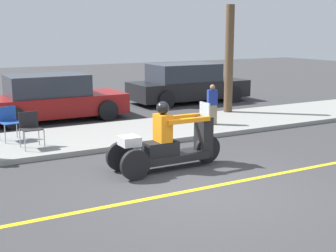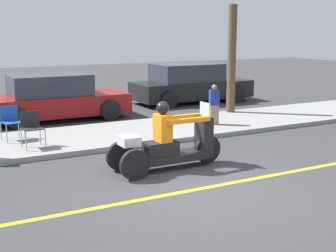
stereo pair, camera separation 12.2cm
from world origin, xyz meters
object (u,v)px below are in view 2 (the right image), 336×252
(parked_car_lot_left, at_px, (55,98))
(folding_chair_set_back, at_px, (31,126))
(parked_car_lot_right, at_px, (190,84))
(tree_trunk, at_px, (232,59))
(motorcycle_trike, at_px, (168,145))
(spectator_with_child, at_px, (214,105))
(folding_chair_curbside, at_px, (11,119))

(parked_car_lot_left, bearing_deg, folding_chair_set_back, -112.67)
(parked_car_lot_right, xyz_separation_m, tree_trunk, (-0.31, -3.12, 1.14))
(motorcycle_trike, height_order, spectator_with_child, motorcycle_trike)
(spectator_with_child, distance_m, parked_car_lot_right, 5.01)
(motorcycle_trike, bearing_deg, folding_chair_set_back, 128.42)
(parked_car_lot_left, xyz_separation_m, tree_trunk, (5.31, -1.96, 1.17))
(motorcycle_trike, distance_m, parked_car_lot_left, 6.39)
(folding_chair_set_back, bearing_deg, motorcycle_trike, -51.58)
(spectator_with_child, xyz_separation_m, folding_chair_curbside, (-5.47, 0.80, -0.05))
(motorcycle_trike, distance_m, spectator_with_child, 4.21)
(spectator_with_child, relative_size, parked_car_lot_right, 0.25)
(motorcycle_trike, bearing_deg, parked_car_lot_left, 95.46)
(motorcycle_trike, distance_m, folding_chair_set_back, 3.44)
(folding_chair_set_back, height_order, parked_car_lot_right, parked_car_lot_right)
(folding_chair_curbside, relative_size, tree_trunk, 0.24)
(motorcycle_trike, xyz_separation_m, spectator_with_child, (3.05, 2.90, 0.18))
(motorcycle_trike, relative_size, folding_chair_curbside, 2.99)
(folding_chair_set_back, height_order, parked_car_lot_left, parked_car_lot_left)
(motorcycle_trike, relative_size, spectator_with_child, 2.13)
(parked_car_lot_right, distance_m, parked_car_lot_left, 5.74)
(motorcycle_trike, height_order, folding_chair_set_back, motorcycle_trike)
(parked_car_lot_left, height_order, tree_trunk, tree_trunk)
(folding_chair_curbside, relative_size, parked_car_lot_left, 0.19)
(motorcycle_trike, xyz_separation_m, parked_car_lot_left, (-0.61, 6.36, 0.19))
(motorcycle_trike, relative_size, parked_car_lot_left, 0.56)
(spectator_with_child, bearing_deg, folding_chair_curbside, 171.67)
(folding_chair_curbside, height_order, parked_car_lot_right, parked_car_lot_right)
(folding_chair_set_back, relative_size, parked_car_lot_left, 0.19)
(folding_chair_set_back, xyz_separation_m, tree_trunk, (6.84, 1.70, 1.23))
(folding_chair_set_back, distance_m, folding_chair_curbside, 1.05)
(motorcycle_trike, bearing_deg, folding_chair_curbside, 123.17)
(spectator_with_child, xyz_separation_m, tree_trunk, (1.65, 1.49, 1.18))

